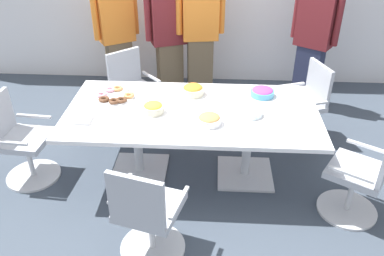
{
  "coord_description": "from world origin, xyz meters",
  "views": [
    {
      "loc": [
        0.2,
        -3.35,
        2.63
      ],
      "look_at": [
        0.0,
        0.0,
        0.55
      ],
      "focal_mm": 37.8,
      "sensor_mm": 36.0,
      "label": 1
    }
  ],
  "objects": [
    {
      "name": "ground_plane",
      "position": [
        0.0,
        0.0,
        -0.01
      ],
      "size": [
        10.0,
        10.0,
        0.01
      ],
      "primitive_type": "cube",
      "color": "#3D4754"
    },
    {
      "name": "snack_bowl_candy_mix",
      "position": [
        0.69,
        0.34,
        0.79
      ],
      "size": [
        0.24,
        0.24,
        0.09
      ],
      "color": "#4C9EC6",
      "rests_on": "conference_table"
    },
    {
      "name": "person_standing_2",
      "position": [
        0.01,
        1.62,
        0.98
      ],
      "size": [
        0.62,
        0.28,
        1.86
      ],
      "rotation": [
        0.0,
        0.0,
        -2.99
      ],
      "color": "brown",
      "rests_on": "ground"
    },
    {
      "name": "snack_bowl_cookies",
      "position": [
        0.17,
        -0.24,
        0.8
      ],
      "size": [
        0.22,
        0.22,
        0.1
      ],
      "color": "white",
      "rests_on": "conference_table"
    },
    {
      "name": "office_chair_0",
      "position": [
        -0.78,
        0.98,
        0.41
      ],
      "size": [
        0.76,
        0.76,
        0.91
      ],
      "rotation": [
        0.0,
        0.0,
        -2.4
      ],
      "color": "silver",
      "rests_on": "ground"
    },
    {
      "name": "person_standing_3",
      "position": [
        1.43,
        1.61,
        0.91
      ],
      "size": [
        0.55,
        0.43,
        1.74
      ],
      "rotation": [
        0.0,
        0.0,
        -3.73
      ],
      "color": "#232842",
      "rests_on": "ground"
    },
    {
      "name": "office_chair_4",
      "position": [
        1.22,
        0.76,
        0.41
      ],
      "size": [
        0.69,
        0.69,
        0.91
      ],
      "rotation": [
        0.0,
        0.0,
        -4.37
      ],
      "color": "silver",
      "rests_on": "ground"
    },
    {
      "name": "conference_table",
      "position": [
        0.0,
        0.0,
        0.63
      ],
      "size": [
        2.4,
        1.2,
        0.75
      ],
      "color": "white",
      "rests_on": "ground"
    },
    {
      "name": "person_standing_0",
      "position": [
        -1.09,
        1.73,
        0.87
      ],
      "size": [
        0.56,
        0.42,
        1.68
      ],
      "rotation": [
        0.0,
        0.0,
        -2.59
      ],
      "color": "brown",
      "rests_on": "ground"
    },
    {
      "name": "office_chair_1",
      "position": [
        -1.68,
        -0.16,
        0.41
      ],
      "size": [
        0.58,
        0.58,
        0.91
      ],
      "rotation": [
        0.0,
        0.0,
        -1.65
      ],
      "color": "silver",
      "rests_on": "ground"
    },
    {
      "name": "donut_platter",
      "position": [
        -0.78,
        0.22,
        0.77
      ],
      "size": [
        0.39,
        0.39,
        0.04
      ],
      "color": "white",
      "rests_on": "conference_table"
    },
    {
      "name": "snack_bowl_chips_yellow",
      "position": [
        -0.36,
        -0.07,
        0.8
      ],
      "size": [
        0.19,
        0.19,
        0.11
      ],
      "color": "beige",
      "rests_on": "conference_table"
    },
    {
      "name": "office_chair_3",
      "position": [
        1.51,
        -0.51,
        0.41
      ],
      "size": [
        0.74,
        0.74,
        0.91
      ],
      "rotation": [
        0.0,
        0.0,
        1.01
      ],
      "color": "silver",
      "rests_on": "ground"
    },
    {
      "name": "office_chair_2",
      "position": [
        -0.28,
        -1.09,
        0.41
      ],
      "size": [
        0.67,
        0.67,
        0.91
      ],
      "rotation": [
        0.0,
        0.0,
        -0.27
      ],
      "color": "silver",
      "rests_on": "ground"
    },
    {
      "name": "plate_stack",
      "position": [
        0.56,
        -0.07,
        0.77
      ],
      "size": [
        0.2,
        0.2,
        0.05
      ],
      "color": "white",
      "rests_on": "conference_table"
    },
    {
      "name": "person_standing_1",
      "position": [
        -0.39,
        1.65,
        0.89
      ],
      "size": [
        0.6,
        0.37,
        1.71
      ],
      "rotation": [
        0.0,
        0.0,
        -2.77
      ],
      "color": "brown",
      "rests_on": "ground"
    },
    {
      "name": "snack_bowl_chips_orange",
      "position": [
        -0.01,
        0.33,
        0.8
      ],
      "size": [
        0.22,
        0.22,
        0.11
      ],
      "color": "beige",
      "rests_on": "conference_table"
    },
    {
      "name": "napkin_pile",
      "position": [
        -0.98,
        -0.26,
        0.79
      ],
      "size": [
        0.15,
        0.15,
        0.07
      ],
      "primitive_type": "cube",
      "color": "white",
      "rests_on": "conference_table"
    }
  ]
}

